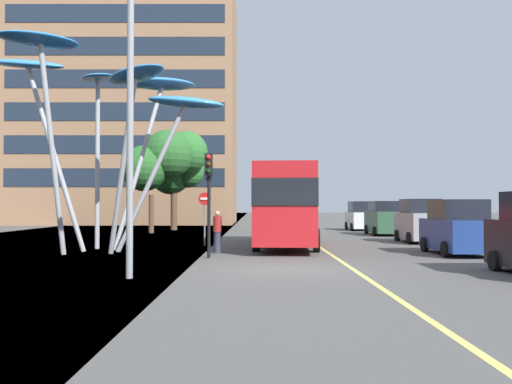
# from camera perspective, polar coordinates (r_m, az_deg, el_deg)

# --- Properties ---
(ground) EXTENTS (120.00, 240.00, 0.10)m
(ground) POSITION_cam_1_polar(r_m,az_deg,el_deg) (17.00, 0.91, -8.05)
(ground) COLOR #54514F
(red_bus) EXTENTS (3.27, 10.22, 3.84)m
(red_bus) POSITION_cam_1_polar(r_m,az_deg,el_deg) (25.77, 3.40, -0.97)
(red_bus) COLOR red
(red_bus) RESTS_ON ground
(leaf_sculpture) EXTENTS (10.07, 8.27, 8.56)m
(leaf_sculpture) POSITION_cam_1_polar(r_m,az_deg,el_deg) (24.40, -14.27, 10.13)
(leaf_sculpture) COLOR #9EA0A5
(leaf_sculpture) RESTS_ON ground
(traffic_light_kerb_near) EXTENTS (0.28, 0.42, 3.82)m
(traffic_light_kerb_near) POSITION_cam_1_polar(r_m,az_deg,el_deg) (20.42, -4.67, 0.98)
(traffic_light_kerb_near) COLOR black
(traffic_light_kerb_near) RESTS_ON ground
(traffic_light_kerb_far) EXTENTS (0.28, 0.42, 3.85)m
(traffic_light_kerb_far) POSITION_cam_1_polar(r_m,az_deg,el_deg) (25.52, -4.66, 0.57)
(traffic_light_kerb_far) COLOR black
(traffic_light_kerb_far) RESTS_ON ground
(car_parked_mid) EXTENTS (2.05, 4.11, 2.15)m
(car_parked_mid) POSITION_cam_1_polar(r_m,az_deg,el_deg) (23.30, 20.09, -3.55)
(car_parked_mid) COLOR navy
(car_parked_mid) RESTS_ON ground
(car_parked_far) EXTENTS (1.97, 3.82, 2.25)m
(car_parked_far) POSITION_cam_1_polar(r_m,az_deg,el_deg) (29.98, 16.61, -2.96)
(car_parked_far) COLOR gray
(car_parked_far) RESTS_ON ground
(car_side_street) EXTENTS (2.02, 4.24, 2.19)m
(car_side_street) POSITION_cam_1_polar(r_m,az_deg,el_deg) (36.89, 13.18, -2.69)
(car_side_street) COLOR #2D5138
(car_side_street) RESTS_ON ground
(car_far_side) EXTENTS (2.09, 4.06, 2.20)m
(car_far_side) POSITION_cam_1_polar(r_m,az_deg,el_deg) (43.41, 10.91, -2.51)
(car_far_side) COLOR silver
(car_far_side) RESTS_ON ground
(street_lamp) EXTENTS (1.35, 0.44, 8.24)m
(street_lamp) POSITION_cam_1_polar(r_m,az_deg,el_deg) (15.42, -11.57, 10.76)
(street_lamp) COLOR gray
(street_lamp) RESTS_ON ground
(tree_pavement_near) EXTENTS (5.05, 4.21, 7.19)m
(tree_pavement_near) POSITION_cam_1_polar(r_m,az_deg,el_deg) (39.48, -10.10, 3.03)
(tree_pavement_near) COLOR brown
(tree_pavement_near) RESTS_ON ground
(tree_pavement_far) EXTENTS (4.61, 5.67, 7.52)m
(tree_pavement_far) POSITION_cam_1_polar(r_m,az_deg,el_deg) (43.66, -7.36, 2.93)
(tree_pavement_far) COLOR brown
(tree_pavement_far) RESTS_ON ground
(pedestrian) EXTENTS (0.34, 0.34, 1.70)m
(pedestrian) POSITION_cam_1_polar(r_m,az_deg,el_deg) (22.59, -3.79, -4.08)
(pedestrian) COLOR #2D3342
(pedestrian) RESTS_ON ground
(no_entry_sign) EXTENTS (0.60, 0.12, 2.53)m
(no_entry_sign) POSITION_cam_1_polar(r_m,az_deg,el_deg) (26.74, -5.09, -1.86)
(no_entry_sign) COLOR gray
(no_entry_sign) RESTS_ON ground
(backdrop_building) EXTENTS (22.07, 12.86, 24.84)m
(backdrop_building) POSITION_cam_1_polar(r_m,az_deg,el_deg) (60.98, -12.57, 8.61)
(backdrop_building) COLOR #936B4C
(backdrop_building) RESTS_ON ground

